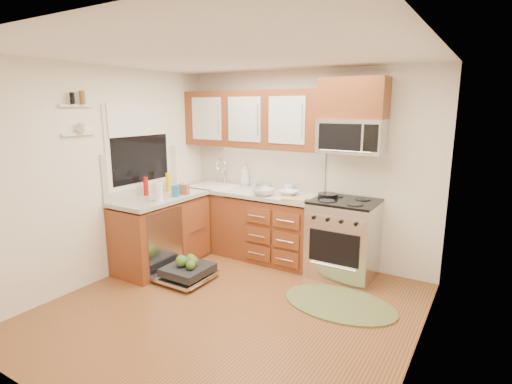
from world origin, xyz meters
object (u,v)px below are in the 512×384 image
Objects in this scene: dishwasher at (186,272)px; paper_towel_roll at (158,192)px; range at (343,238)px; cup at (289,188)px; stock_pot at (264,187)px; skillet at (328,195)px; upper_cabinets at (251,119)px; microwave at (351,136)px; bowl_b at (263,192)px; rug at (339,304)px; cutting_board at (295,199)px; bowl_a at (289,193)px; sink at (215,194)px.

paper_towel_roll is (-0.39, 0.01, 0.94)m from dishwasher.
cup is at bearing 166.50° from range.
paper_towel_roll is at bearing -124.53° from stock_pot.
skillet is at bearing 0.20° from stock_pot.
upper_cabinets reaches higher than microwave.
paper_towel_roll is 0.82× the size of bowl_b.
dishwasher is 1.39m from bowl_b.
bowl_b is at bearing -164.44° from skillet.
rug is at bearing -72.17° from range.
bowl_b reaches higher than dishwasher.
cutting_board is at bearing -3.69° from bowl_b.
microwave is at bearing -1.02° from upper_cabinets.
paper_towel_roll reaches higher than skillet.
upper_cabinets is 8.41× the size of bowl_a.
paper_towel_roll is 1.72× the size of cup.
microwave is at bearing 7.88° from bowl_a.
cup is at bearing 138.79° from rug.
bowl_a reaches higher than rug.
rug is (0.24, -0.87, -1.69)m from microwave.
stock_pot is at bearing 178.10° from range.
bowl_b is (-1.27, 0.57, 0.96)m from rug.
range is at bearing -13.50° from cup.
bowl_b is (0.90, -0.17, 0.17)m from sink.
dishwasher is at bearing -136.76° from cutting_board.
microwave is 1.23× the size of sink.
skillet is 0.41m from cutting_board.
dishwasher is 5.27× the size of cup.
rug is 4.84× the size of skillet.
dishwasher is 1.52m from stock_pot.
skillet is 1.08× the size of paper_towel_roll.
bowl_a is (0.79, 1.15, 0.85)m from dishwasher.
sink is 1.13m from paper_towel_roll.
rug is 1.86m from stock_pot.
skillet is at bearing 170.13° from range.
stock_pot is at bearing 150.16° from rug.
paper_towel_roll is 1.64m from bowl_a.
range is at bearing -5.89° from upper_cabinets.
bowl_b is (-1.03, -0.30, -0.73)m from microwave.
upper_cabinets reaches higher than rug.
bowl_a is 1.83× the size of cup.
bowl_b is (0.51, 0.95, 0.87)m from dishwasher.
stock_pot is (-0.90, -0.00, 0.01)m from skillet.
cutting_board is (-0.33, -0.25, -0.04)m from skillet.
range reaches higher than dishwasher.
upper_cabinets is 2.65m from rug.
paper_towel_roll is at bearing 178.24° from dishwasher.
upper_cabinets is 7.30× the size of bowl_b.
sink is at bearing 109.20° from dishwasher.
dishwasher is at bearing -109.13° from stock_pot.
cutting_board is at bearing 145.99° from rug.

